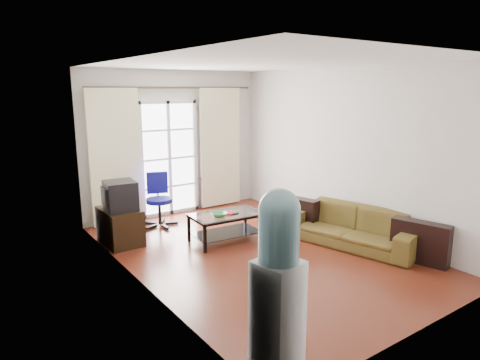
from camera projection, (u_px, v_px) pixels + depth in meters
name	position (u px, v px, depth m)	size (l,w,h in m)	color
floor	(257.00, 252.00, 6.31)	(5.20, 5.20, 0.00)	maroon
ceiling	(259.00, 63.00, 5.75)	(5.20, 5.20, 0.00)	white
wall_back	(175.00, 143.00, 8.11)	(3.60, 0.02, 2.70)	silver
wall_front	(429.00, 200.00, 3.95)	(3.60, 0.02, 2.70)	silver
wall_left	(136.00, 176.00, 5.02)	(0.02, 5.20, 2.70)	silver
wall_right	(345.00, 151.00, 7.04)	(0.02, 5.20, 2.70)	silver
french_door	(169.00, 158.00, 8.04)	(1.16, 0.06, 2.15)	white
curtain_rod	(175.00, 88.00, 7.81)	(0.04, 0.04, 3.30)	#4C3F2D
curtain_left	(115.00, 157.00, 7.37)	(0.90, 0.07, 2.35)	#F2F3C3
curtain_right	(220.00, 148.00, 8.58)	(0.90, 0.07, 2.35)	#F2F3C3
radiator	(214.00, 191.00, 8.69)	(0.64, 0.12, 0.64)	gray
sofa	(352.00, 227.00, 6.54)	(1.25, 2.15, 0.59)	brown
coffee_table	(226.00, 223.00, 6.71)	(1.14, 0.71, 0.45)	silver
bowl	(219.00, 214.00, 6.54)	(0.32, 0.32, 0.06)	#34904B
book	(224.00, 214.00, 6.61)	(0.30, 0.30, 0.02)	red
remote	(234.00, 214.00, 6.64)	(0.14, 0.04, 0.02)	black
tv_stand	(120.00, 226.00, 6.61)	(0.50, 0.76, 0.56)	black
crt_tv	(119.00, 195.00, 6.47)	(0.52, 0.52, 0.44)	black
task_chair	(159.00, 210.00, 7.49)	(0.80, 0.80, 0.93)	black
water_cooler	(278.00, 285.00, 3.36)	(0.39, 0.38, 1.63)	white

